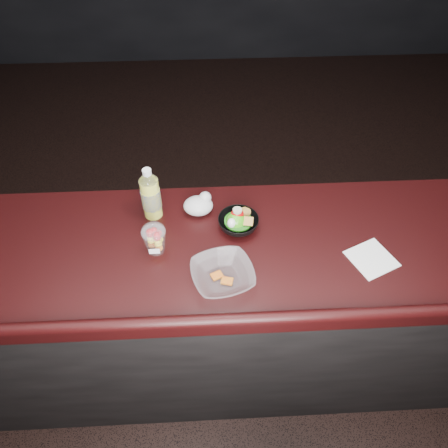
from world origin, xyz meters
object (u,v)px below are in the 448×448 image
(green_apple, at_px, (236,221))
(takeout_bowl, at_px, (223,275))
(lemonade_bottle, at_px, (151,197))
(snack_bowl, at_px, (238,222))
(fruit_cup, at_px, (154,238))

(green_apple, xyz_separation_m, takeout_bowl, (-0.07, -0.27, -0.01))
(lemonade_bottle, height_order, green_apple, lemonade_bottle)
(green_apple, bearing_deg, snack_bowl, 5.80)
(fruit_cup, bearing_deg, snack_bowl, 17.75)
(green_apple, relative_size, takeout_bowl, 0.31)
(green_apple, distance_m, takeout_bowl, 0.27)
(fruit_cup, relative_size, snack_bowl, 0.63)
(takeout_bowl, bearing_deg, fruit_cup, 148.25)
(snack_bowl, relative_size, takeout_bowl, 0.77)
(fruit_cup, height_order, green_apple, fruit_cup)
(lemonade_bottle, relative_size, takeout_bowl, 0.88)
(takeout_bowl, bearing_deg, green_apple, 75.52)
(lemonade_bottle, distance_m, snack_bowl, 0.38)
(fruit_cup, xyz_separation_m, green_apple, (0.33, 0.11, -0.03))
(lemonade_bottle, distance_m, takeout_bowl, 0.46)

